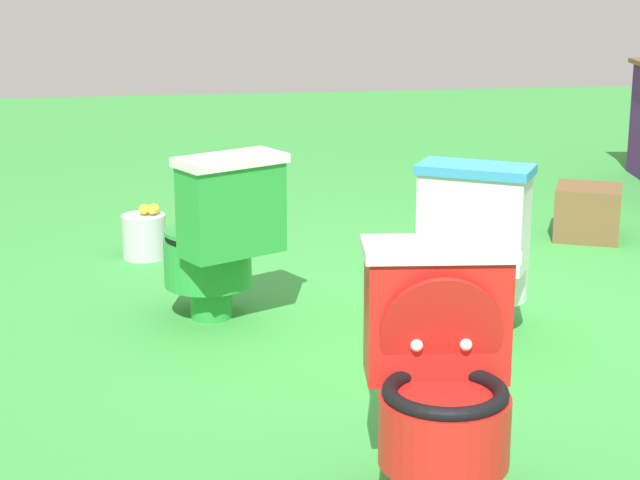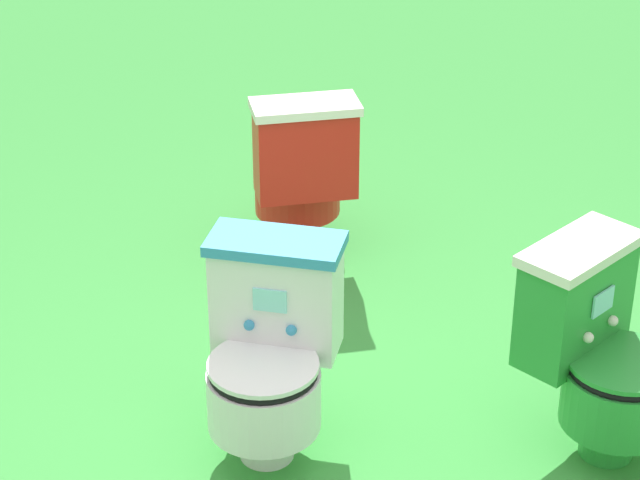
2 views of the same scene
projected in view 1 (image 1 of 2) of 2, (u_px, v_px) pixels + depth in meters
ground at (448, 316)px, 4.79m from camera, size 14.00×14.00×0.00m
toilet_white at (478, 247)px, 4.48m from camera, size 0.63×0.59×0.73m
toilet_green at (218, 236)px, 4.64m from camera, size 0.62×0.59×0.73m
toilet_red at (441, 372)px, 3.19m from camera, size 0.53×0.45×0.73m
small_crate at (588, 212)px, 5.99m from camera, size 0.43×0.44×0.28m
lemon_bucket at (144, 235)px, 5.64m from camera, size 0.22×0.22×0.28m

